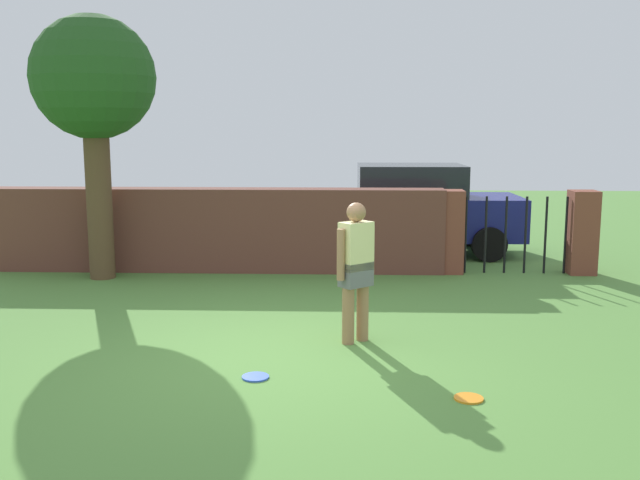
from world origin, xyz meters
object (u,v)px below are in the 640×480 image
person (356,266)px  frisbee_blue (255,377)px  frisbee_orange (469,398)px  car (410,209)px  tree (93,84)px

person → frisbee_blue: 1.82m
frisbee_orange → person: bearing=120.7°
car → frisbee_blue: 7.41m
person → frisbee_blue: (-1.00, -1.23, -0.89)m
car → frisbee_blue: car is taller
tree → frisbee_orange: tree is taller
frisbee_orange → frisbee_blue: bearing=166.6°
tree → person: (4.10, -3.33, -2.21)m
tree → frisbee_blue: size_ratio=15.51×
car → frisbee_orange: size_ratio=15.66×
person → car: 5.92m
tree → car: size_ratio=0.99×
car → frisbee_blue: bearing=72.3°
tree → frisbee_blue: tree is taller
tree → frisbee_orange: size_ratio=15.51×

